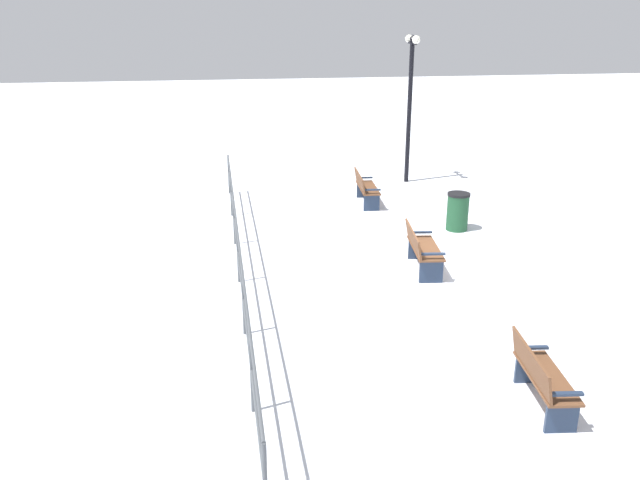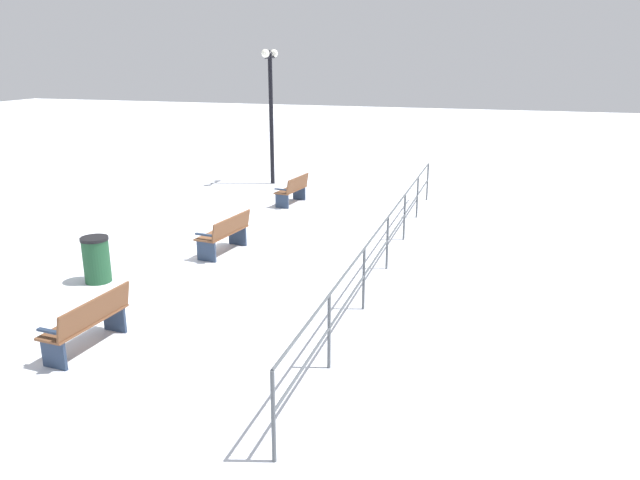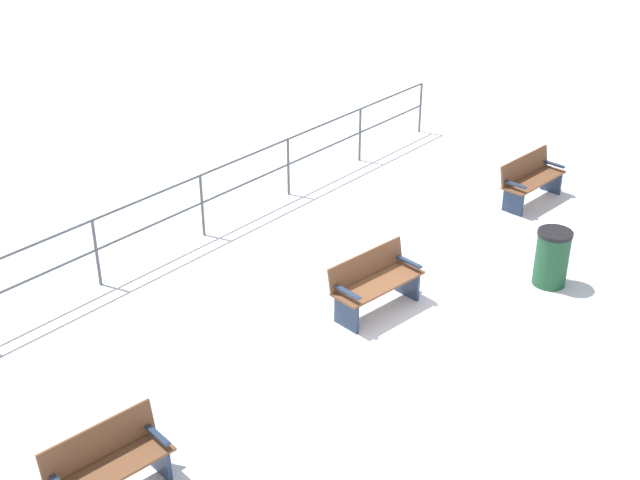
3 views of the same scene
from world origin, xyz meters
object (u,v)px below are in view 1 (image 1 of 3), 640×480
at_px(bench_second, 422,249).
at_px(trash_bin, 458,211).
at_px(bench_nearest, 541,377).
at_px(bench_third, 365,188).
at_px(lamppost_middle, 410,90).

distance_m(bench_second, trash_bin, 2.89).
height_order(bench_nearest, trash_bin, trash_bin).
xyz_separation_m(bench_third, trash_bin, (1.70, -2.52, -0.00)).
distance_m(bench_nearest, bench_third, 9.78).
relative_size(bench_nearest, lamppost_middle, 0.32).
distance_m(bench_third, lamppost_middle, 3.70).
height_order(bench_nearest, bench_second, bench_second).
height_order(bench_third, lamppost_middle, lamppost_middle).
height_order(bench_second, lamppost_middle, lamppost_middle).
height_order(lamppost_middle, trash_bin, lamppost_middle).
xyz_separation_m(bench_second, lamppost_middle, (1.77, 7.12, 2.32)).
xyz_separation_m(lamppost_middle, trash_bin, (-0.13, -4.75, -2.33)).
relative_size(bench_nearest, trash_bin, 1.54).
bearing_deg(lamppost_middle, trash_bin, -91.54).
bearing_deg(bench_second, lamppost_middle, 83.12).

